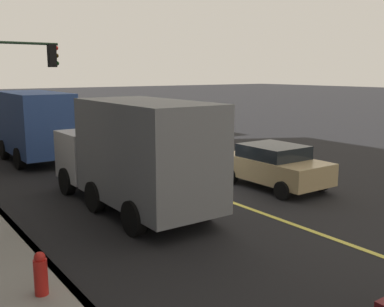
{
  "coord_description": "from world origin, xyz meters",
  "views": [
    {
      "loc": [
        -12.39,
        8.81,
        4.02
      ],
      "look_at": [
        -0.92,
        0.67,
        1.45
      ],
      "focal_mm": 41.93,
      "sensor_mm": 36.0,
      "label": 1
    }
  ],
  "objects_px": {
    "car_tan": "(274,165)",
    "car_black": "(139,131)",
    "truck_gray": "(135,153)",
    "fire_hydrant": "(41,278)",
    "truck_blue": "(29,123)"
  },
  "relations": [
    {
      "from": "truck_gray",
      "to": "truck_blue",
      "type": "distance_m",
      "value": 9.96
    },
    {
      "from": "truck_gray",
      "to": "fire_hydrant",
      "type": "bearing_deg",
      "value": 134.1
    },
    {
      "from": "car_tan",
      "to": "truck_gray",
      "type": "height_order",
      "value": "truck_gray"
    },
    {
      "from": "car_black",
      "to": "car_tan",
      "type": "distance_m",
      "value": 10.89
    },
    {
      "from": "car_tan",
      "to": "fire_hydrant",
      "type": "bearing_deg",
      "value": 110.1
    },
    {
      "from": "truck_blue",
      "to": "fire_hydrant",
      "type": "bearing_deg",
      "value": 164.94
    },
    {
      "from": "car_tan",
      "to": "truck_gray",
      "type": "bearing_deg",
      "value": 84.82
    },
    {
      "from": "truck_blue",
      "to": "fire_hydrant",
      "type": "height_order",
      "value": "truck_blue"
    },
    {
      "from": "car_tan",
      "to": "truck_blue",
      "type": "height_order",
      "value": "truck_blue"
    },
    {
      "from": "car_black",
      "to": "fire_hydrant",
      "type": "relative_size",
      "value": 5.01
    },
    {
      "from": "car_tan",
      "to": "car_black",
      "type": "bearing_deg",
      "value": -3.09
    },
    {
      "from": "fire_hydrant",
      "to": "car_black",
      "type": "bearing_deg",
      "value": -34.48
    },
    {
      "from": "truck_gray",
      "to": "fire_hydrant",
      "type": "distance_m",
      "value": 5.65
    },
    {
      "from": "truck_gray",
      "to": "fire_hydrant",
      "type": "xyz_separation_m",
      "value": [
        -3.84,
        3.96,
        -1.22
      ]
    },
    {
      "from": "car_black",
      "to": "truck_gray",
      "type": "bearing_deg",
      "value": 150.78
    }
  ]
}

